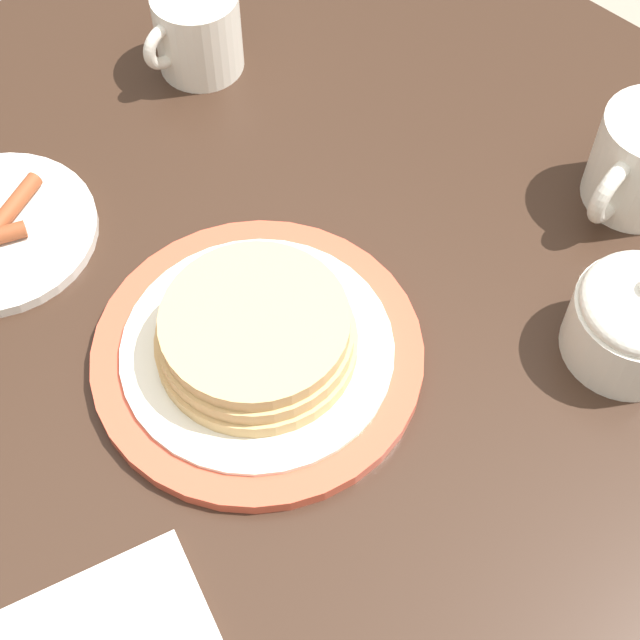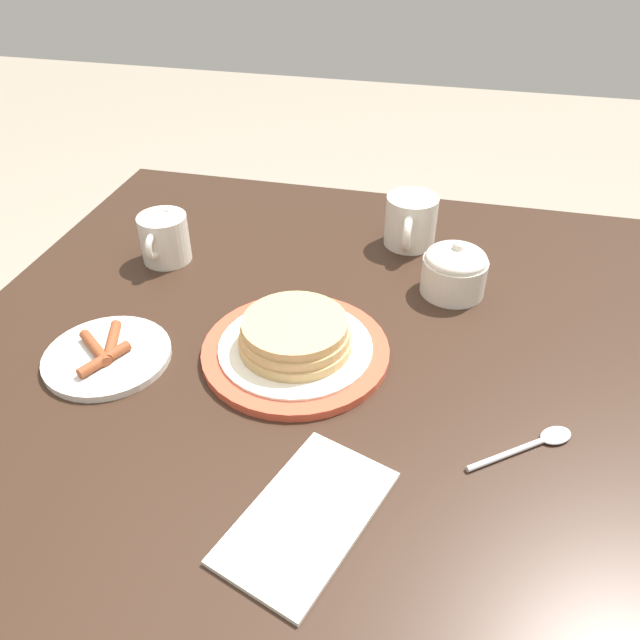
# 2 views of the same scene
# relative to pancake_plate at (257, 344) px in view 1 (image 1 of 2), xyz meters

# --- Properties ---
(dining_table) EXTENTS (1.14, 1.01, 0.78)m
(dining_table) POSITION_rel_pancake_plate_xyz_m (0.05, 0.03, -0.15)
(dining_table) COLOR #332116
(dining_table) RESTS_ON ground_plane
(pancake_plate) EXTENTS (0.25, 0.25, 0.06)m
(pancake_plate) POSITION_rel_pancake_plate_xyz_m (0.00, 0.00, 0.00)
(pancake_plate) COLOR #DB5138
(pancake_plate) RESTS_ON dining_table
(creamer_pitcher) EXTENTS (0.11, 0.08, 0.09)m
(creamer_pitcher) POSITION_rel_pancake_plate_xyz_m (-0.19, -0.27, 0.02)
(creamer_pitcher) COLOR silver
(creamer_pitcher) RESTS_ON dining_table
(sugar_bowl) EXTENTS (0.10, 0.10, 0.09)m
(sugar_bowl) POSITION_rel_pancake_plate_xyz_m (-0.20, 0.19, 0.02)
(sugar_bowl) COLOR silver
(sugar_bowl) RESTS_ON dining_table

